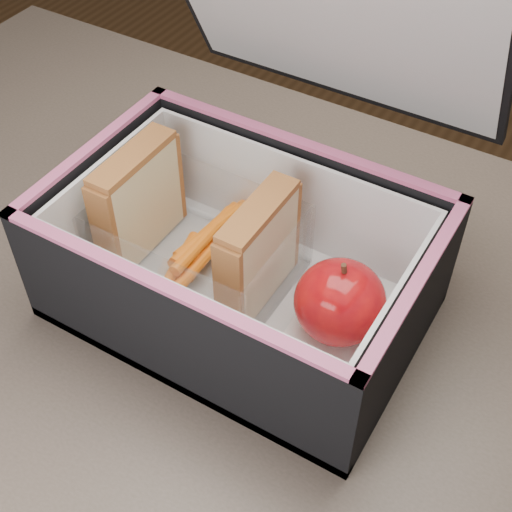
{
  "coord_description": "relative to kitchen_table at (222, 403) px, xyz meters",
  "views": [
    {
      "loc": [
        0.23,
        -0.31,
        1.27
      ],
      "look_at": [
        0.0,
        0.06,
        0.81
      ],
      "focal_mm": 50.0,
      "sensor_mm": 36.0,
      "label": 1
    }
  ],
  "objects": [
    {
      "name": "red_apple",
      "position": [
        0.09,
        0.06,
        0.15
      ],
      "size": [
        0.1,
        0.1,
        0.08
      ],
      "rotation": [
        0.0,
        0.0,
        -0.25
      ],
      "color": "maroon",
      "rests_on": "paper_napkin"
    },
    {
      "name": "lunch_bag",
      "position": [
        -0.01,
        0.06,
        0.16
      ],
      "size": [
        0.32,
        0.31,
        0.31
      ],
      "color": "black",
      "rests_on": "kitchen_table"
    },
    {
      "name": "sandwich_right",
      "position": [
        0.0,
        0.06,
        0.16
      ],
      "size": [
        0.03,
        0.1,
        0.11
      ],
      "color": "#DBBD8B",
      "rests_on": "plastic_tub"
    },
    {
      "name": "kitchen_table",
      "position": [
        0.0,
        0.0,
        0.0
      ],
      "size": [
        1.2,
        0.8,
        0.75
      ],
      "color": "brown",
      "rests_on": "ground"
    },
    {
      "name": "carrot_sticks",
      "position": [
        -0.06,
        0.07,
        0.13
      ],
      "size": [
        0.05,
        0.16,
        0.03
      ],
      "color": "#CF4800",
      "rests_on": "plastic_tub"
    },
    {
      "name": "paper_napkin",
      "position": [
        0.09,
        0.06,
        0.11
      ],
      "size": [
        0.09,
        0.09,
        0.01
      ],
      "primitive_type": "cube",
      "rotation": [
        0.0,
        0.0,
        0.05
      ],
      "color": "white",
      "rests_on": "lunch_bag"
    },
    {
      "name": "sandwich_left",
      "position": [
        -0.13,
        0.06,
        0.16
      ],
      "size": [
        0.03,
        0.1,
        0.11
      ],
      "color": "#DBBD8B",
      "rests_on": "plastic_tub"
    },
    {
      "name": "plastic_tub",
      "position": [
        -0.06,
        0.06,
        0.14
      ],
      "size": [
        0.18,
        0.13,
        0.07
      ],
      "primitive_type": null,
      "color": "white",
      "rests_on": "lunch_bag"
    }
  ]
}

